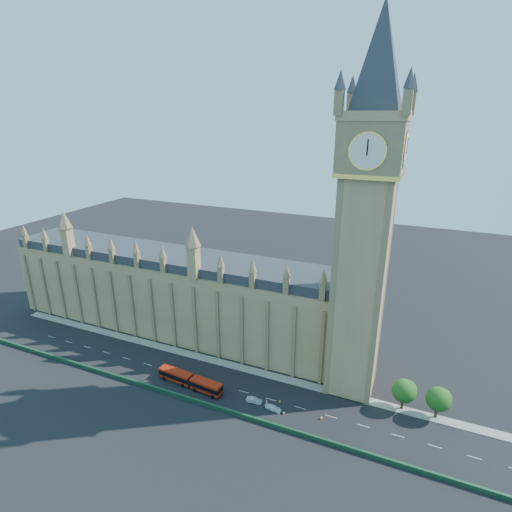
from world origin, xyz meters
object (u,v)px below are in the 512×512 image
at_px(red_bus, 190,381).
at_px(car_white, 273,408).
at_px(car_grey, 199,386).
at_px(car_silver, 254,400).

relative_size(red_bus, car_white, 4.63).
relative_size(red_bus, car_grey, 4.42).
distance_m(car_silver, car_white, 5.68).
xyz_separation_m(car_grey, car_silver, (16.08, 0.93, -0.09)).
bearing_deg(car_white, car_grey, 96.10).
height_order(car_grey, car_silver, car_grey).
bearing_deg(car_silver, red_bus, 87.93).
relative_size(red_bus, car_silver, 4.84).
bearing_deg(red_bus, car_white, 5.20).
xyz_separation_m(car_grey, car_white, (21.72, 0.25, -0.14)).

